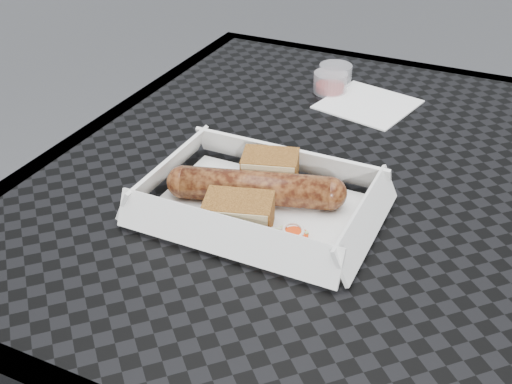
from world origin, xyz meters
TOP-DOWN VIEW (x-y plane):
  - patio_table at (0.00, 0.00)m, footprint 0.80×0.80m
  - food_tray at (-0.10, -0.11)m, footprint 0.22×0.15m
  - bratwurst at (-0.11, -0.10)m, footprint 0.19×0.08m
  - bread_near at (-0.11, -0.06)m, footprint 0.07×0.06m
  - bread_far at (-0.10, -0.15)m, footprint 0.08×0.06m
  - veg_garnish at (-0.05, -0.15)m, footprint 0.03×0.03m
  - napkin at (-0.07, 0.20)m, footprint 0.14×0.14m
  - condiment_cup_sauce at (-0.14, 0.22)m, footprint 0.05×0.05m
  - condiment_cup_empty at (-0.14, 0.26)m, footprint 0.05×0.05m

SIDE VIEW (x-z plane):
  - patio_table at x=0.00m, z-range 0.30..1.04m
  - napkin at x=-0.07m, z-range 0.74..0.75m
  - food_tray at x=-0.10m, z-range 0.74..0.75m
  - veg_garnish at x=-0.05m, z-range 0.75..0.75m
  - condiment_cup_sauce at x=-0.14m, z-range 0.74..0.78m
  - condiment_cup_empty at x=-0.14m, z-range 0.74..0.78m
  - bread_far at x=-0.10m, z-range 0.75..0.78m
  - bratwurst at x=-0.11m, z-range 0.75..0.79m
  - bread_near at x=-0.11m, z-range 0.75..0.79m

